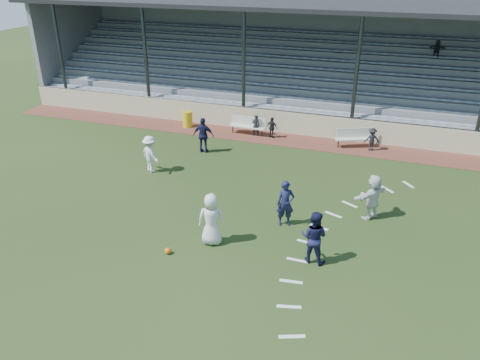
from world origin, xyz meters
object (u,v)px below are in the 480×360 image
at_px(bench_right, 356,136).
at_px(player_white_lead, 211,219).
at_px(bench_left, 248,124).
at_px(trash_bin, 188,119).
at_px(football, 168,251).
at_px(player_navy_lead, 285,204).

distance_m(bench_right, player_white_lead, 11.28).
bearing_deg(bench_left, trash_bin, -178.29).
bearing_deg(trash_bin, football, -67.92).
height_order(bench_left, bench_right, same).
xyz_separation_m(bench_left, trash_bin, (-3.63, -0.02, -0.12)).
height_order(trash_bin, football, trash_bin).
xyz_separation_m(bench_right, player_navy_lead, (-1.48, -8.71, 0.29)).
distance_m(bench_left, football, 11.80).
relative_size(bench_right, football, 9.27).
relative_size(player_white_lead, player_navy_lead, 1.07).
distance_m(player_white_lead, player_navy_lead, 2.87).
bearing_deg(player_navy_lead, trash_bin, 111.16).
distance_m(bench_left, trash_bin, 3.63).
height_order(bench_right, player_navy_lead, player_navy_lead).
bearing_deg(bench_left, player_navy_lead, -62.22).
bearing_deg(football, player_navy_lead, 44.14).
bearing_deg(bench_left, player_white_lead, -76.74).
height_order(trash_bin, player_white_lead, player_white_lead).
bearing_deg(football, bench_left, 95.45).
relative_size(trash_bin, player_white_lead, 0.48).
xyz_separation_m(bench_right, football, (-4.66, -11.80, -0.48)).
bearing_deg(bench_right, football, -135.33).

